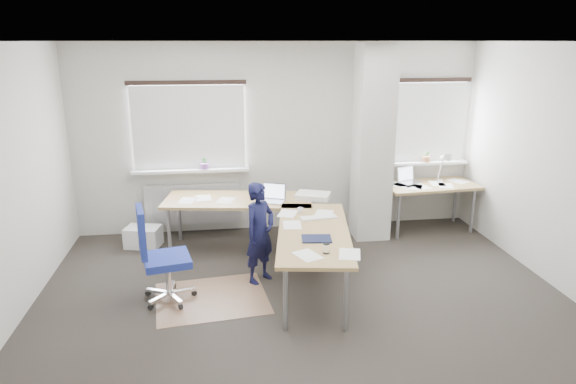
{
  "coord_description": "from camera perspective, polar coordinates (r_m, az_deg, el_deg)",
  "views": [
    {
      "loc": [
        -0.88,
        -5.03,
        2.81
      ],
      "look_at": [
        -0.07,
        0.9,
        1.04
      ],
      "focal_mm": 32.0,
      "sensor_mm": 36.0,
      "label": 1
    }
  ],
  "objects": [
    {
      "name": "ground",
      "position": [
        5.83,
        1.9,
        -12.34
      ],
      "size": [
        6.0,
        6.0,
        0.0
      ],
      "primitive_type": "plane",
      "color": "black",
      "rests_on": "ground"
    },
    {
      "name": "room_shell",
      "position": [
        5.68,
        3.12,
        5.71
      ],
      "size": [
        6.04,
        5.04,
        2.82
      ],
      "color": "#BAB6AA",
      "rests_on": "ground"
    },
    {
      "name": "floor_mat",
      "position": [
        6.0,
        -8.47,
        -11.58
      ],
      "size": [
        1.34,
        1.17,
        0.01
      ],
      "primitive_type": "cube",
      "rotation": [
        0.0,
        0.0,
        0.11
      ],
      "color": "#825F47",
      "rests_on": "ground"
    },
    {
      "name": "white_crate",
      "position": [
        7.57,
        -15.77,
        -4.79
      ],
      "size": [
        0.54,
        0.43,
        0.28
      ],
      "primitive_type": "cube",
      "rotation": [
        0.0,
        0.0,
        -0.24
      ],
      "color": "white",
      "rests_on": "ground"
    },
    {
      "name": "desk_main",
      "position": [
        6.45,
        -1.25,
        -2.66
      ],
      "size": [
        2.4,
        2.94,
        0.96
      ],
      "rotation": [
        0.0,
        0.0,
        -0.16
      ],
      "color": "olive",
      "rests_on": "ground"
    },
    {
      "name": "desk_side",
      "position": [
        8.02,
        15.45,
        0.54
      ],
      "size": [
        1.46,
        0.82,
        1.22
      ],
      "rotation": [
        0.0,
        0.0,
        0.09
      ],
      "color": "olive",
      "rests_on": "ground"
    },
    {
      "name": "task_chair",
      "position": [
        5.92,
        -13.6,
        -8.97
      ],
      "size": [
        0.62,
        0.6,
        1.11
      ],
      "rotation": [
        0.0,
        0.0,
        0.2
      ],
      "color": "navy",
      "rests_on": "ground"
    },
    {
      "name": "person",
      "position": [
        6.11,
        -3.15,
        -4.56
      ],
      "size": [
        0.53,
        0.52,
        1.23
      ],
      "primitive_type": "imported",
      "rotation": [
        0.0,
        0.0,
        0.75
      ],
      "color": "black",
      "rests_on": "ground"
    }
  ]
}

